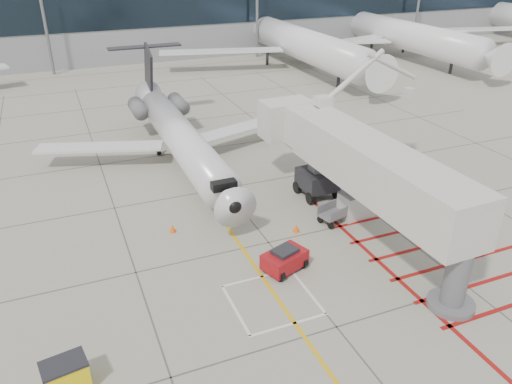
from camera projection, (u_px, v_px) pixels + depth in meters
name	position (u px, v px, depth m)	size (l,w,h in m)	color
ground_plane	(298.00, 280.00, 26.90)	(260.00, 260.00, 0.00)	#9E9B88
regional_jet	(187.00, 129.00, 37.23)	(22.82, 28.78, 7.54)	silver
jet_bridge	(376.00, 179.00, 28.77)	(9.58, 20.22, 8.09)	silver
pushback_tug	(285.00, 259.00, 27.44)	(2.40, 1.50, 1.40)	#9E0F15
spill_bin	(66.00, 376.00, 20.00)	(1.70, 1.13, 1.47)	yellow
baggage_cart	(335.00, 213.00, 32.13)	(2.03, 1.28, 1.28)	slate
ground_power_unit	(357.00, 204.00, 32.72)	(2.27, 1.33, 1.80)	silver
cone_nose	(173.00, 228.00, 31.18)	(0.38, 0.38, 0.53)	#F3560C
cone_side	(296.00, 228.00, 31.21)	(0.39, 0.39, 0.54)	#FF5B0D
terminal_building	(167.00, 2.00, 84.87)	(180.00, 28.00, 14.00)	gray
terminal_glass_band	(189.00, 4.00, 72.83)	(180.00, 0.10, 6.00)	black
bg_aircraft_c	(294.00, 21.00, 69.58)	(37.92, 42.14, 12.64)	silver
bg_aircraft_d	(400.00, 15.00, 75.72)	(37.11, 41.23, 12.37)	silver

